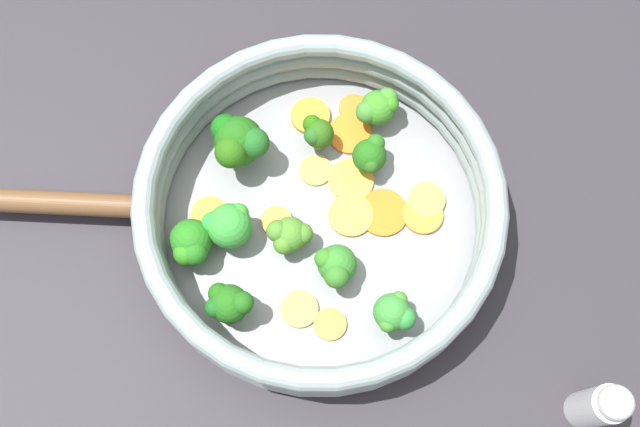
% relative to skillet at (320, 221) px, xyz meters
% --- Properties ---
extents(ground_plane, '(4.00, 4.00, 0.00)m').
position_rel_skillet_xyz_m(ground_plane, '(0.00, 0.00, -0.01)').
color(ground_plane, '#272329').
extents(skillet, '(0.31, 0.31, 0.01)m').
position_rel_skillet_xyz_m(skillet, '(0.00, 0.00, 0.00)').
color(skillet, gray).
rests_on(skillet, ground_plane).
extents(skillet_rim_wall, '(0.34, 0.34, 0.06)m').
position_rel_skillet_xyz_m(skillet_rim_wall, '(0.00, 0.00, 0.04)').
color(skillet_rim_wall, gray).
rests_on(skillet_rim_wall, skillet).
extents(skillet_handle, '(0.04, 0.17, 0.02)m').
position_rel_skillet_xyz_m(skillet_handle, '(-0.03, -0.24, 0.02)').
color(skillet_handle, brown).
rests_on(skillet_handle, skillet).
extents(skillet_rivet_left, '(0.01, 0.01, 0.01)m').
position_rel_skillet_xyz_m(skillet_rivet_left, '(-0.06, -0.14, 0.01)').
color(skillet_rivet_left, gray).
rests_on(skillet_rivet_left, skillet).
extents(skillet_rivet_right, '(0.01, 0.01, 0.01)m').
position_rel_skillet_xyz_m(skillet_rivet_right, '(0.02, -0.15, 0.01)').
color(skillet_rivet_right, gray).
rests_on(skillet_rivet_right, skillet).
extents(carrot_slice_0, '(0.04, 0.04, 0.00)m').
position_rel_skillet_xyz_m(carrot_slice_0, '(-0.11, 0.04, 0.01)').
color(carrot_slice_0, orange).
rests_on(carrot_slice_0, skillet).
extents(carrot_slice_1, '(0.05, 0.05, 0.00)m').
position_rel_skillet_xyz_m(carrot_slice_1, '(0.00, 0.03, 0.01)').
color(carrot_slice_1, '#F59B36').
rests_on(carrot_slice_1, skillet).
extents(carrot_slice_2, '(0.04, 0.04, 0.00)m').
position_rel_skillet_xyz_m(carrot_slice_2, '(0.10, -0.00, 0.01)').
color(carrot_slice_2, orange).
rests_on(carrot_slice_2, skillet).
extents(carrot_slice_3, '(0.05, 0.05, 0.00)m').
position_rel_skillet_xyz_m(carrot_slice_3, '(0.01, 0.10, 0.01)').
color(carrot_slice_3, orange).
rests_on(carrot_slice_3, skillet).
extents(carrot_slice_4, '(0.06, 0.06, 0.00)m').
position_rel_skillet_xyz_m(carrot_slice_4, '(-0.09, 0.04, 0.01)').
color(carrot_slice_4, orange).
rests_on(carrot_slice_4, skillet).
extents(carrot_slice_5, '(0.05, 0.05, 0.00)m').
position_rel_skillet_xyz_m(carrot_slice_5, '(-0.01, -0.10, 0.01)').
color(carrot_slice_5, orange).
rests_on(carrot_slice_5, skillet).
extents(carrot_slice_6, '(0.05, 0.05, 0.01)m').
position_rel_skillet_xyz_m(carrot_slice_6, '(-0.01, 0.10, 0.01)').
color(carrot_slice_6, '#F89D3F').
rests_on(carrot_slice_6, skillet).
extents(carrot_slice_7, '(0.04, 0.04, 0.00)m').
position_rel_skillet_xyz_m(carrot_slice_7, '(0.09, -0.03, 0.01)').
color(carrot_slice_7, '#F5973E').
rests_on(carrot_slice_7, skillet).
extents(carrot_slice_8, '(0.04, 0.04, 0.00)m').
position_rel_skillet_xyz_m(carrot_slice_8, '(0.00, -0.10, 0.01)').
color(carrot_slice_8, orange).
rests_on(carrot_slice_8, skillet).
extents(carrot_slice_9, '(0.06, 0.06, 0.00)m').
position_rel_skillet_xyz_m(carrot_slice_9, '(-0.00, 0.06, 0.01)').
color(carrot_slice_9, orange).
rests_on(carrot_slice_9, skillet).
extents(carrot_slice_10, '(0.05, 0.05, 0.01)m').
position_rel_skillet_xyz_m(carrot_slice_10, '(-0.11, -0.00, 0.01)').
color(carrot_slice_10, orange).
rests_on(carrot_slice_10, skillet).
extents(carrot_slice_11, '(0.04, 0.04, 0.00)m').
position_rel_skillet_xyz_m(carrot_slice_11, '(-0.05, -0.00, 0.01)').
color(carrot_slice_11, '#EC973D').
rests_on(carrot_slice_11, skillet).
extents(carrot_slice_12, '(0.04, 0.04, 0.01)m').
position_rel_skillet_xyz_m(carrot_slice_12, '(-0.00, -0.04, 0.01)').
color(carrot_slice_12, orange).
rests_on(carrot_slice_12, skillet).
extents(carrot_slice_13, '(0.05, 0.05, 0.00)m').
position_rel_skillet_xyz_m(carrot_slice_13, '(-0.04, 0.03, 0.01)').
color(carrot_slice_13, gold).
rests_on(carrot_slice_13, skillet).
extents(broccoli_floret_0, '(0.03, 0.03, 0.04)m').
position_rel_skillet_xyz_m(broccoli_floret_0, '(-0.08, 0.00, 0.03)').
color(broccoli_floret_0, '#6E9A50').
rests_on(broccoli_floret_0, skillet).
extents(broccoli_floret_1, '(0.04, 0.05, 0.05)m').
position_rel_skillet_xyz_m(broccoli_floret_1, '(0.01, -0.08, 0.04)').
color(broccoli_floret_1, '#89B061').
rests_on(broccoli_floret_1, skillet).
extents(broccoli_floret_2, '(0.04, 0.04, 0.04)m').
position_rel_skillet_xyz_m(broccoli_floret_2, '(0.05, 0.01, 0.03)').
color(broccoli_floret_2, '#77A559').
rests_on(broccoli_floret_2, skillet).
extents(broccoli_floret_3, '(0.04, 0.04, 0.04)m').
position_rel_skillet_xyz_m(broccoli_floret_3, '(0.02, -0.03, 0.03)').
color(broccoli_floret_3, '#82AF69').
rests_on(broccoli_floret_3, skillet).
extents(broccoli_floret_4, '(0.04, 0.04, 0.04)m').
position_rel_skillet_xyz_m(broccoli_floret_4, '(0.10, 0.06, 0.03)').
color(broccoli_floret_4, '#5C964E').
rests_on(broccoli_floret_4, skillet).
extents(broccoli_floret_5, '(0.03, 0.04, 0.04)m').
position_rel_skillet_xyz_m(broccoli_floret_5, '(-0.10, 0.06, 0.04)').
color(broccoli_floret_5, '#769753').
rests_on(broccoli_floret_5, skillet).
extents(broccoli_floret_6, '(0.04, 0.04, 0.05)m').
position_rel_skillet_xyz_m(broccoli_floret_6, '(0.02, -0.12, 0.03)').
color(broccoli_floret_6, '#6F874E').
rests_on(broccoli_floret_6, skillet).
extents(broccoli_floret_7, '(0.04, 0.03, 0.04)m').
position_rel_skillet_xyz_m(broccoli_floret_7, '(-0.05, 0.05, 0.03)').
color(broccoli_floret_7, '#7FA76D').
rests_on(broccoli_floret_7, skillet).
extents(broccoli_floret_8, '(0.06, 0.05, 0.06)m').
position_rel_skillet_xyz_m(broccoli_floret_8, '(-0.07, -0.07, 0.04)').
color(broccoli_floret_8, '#5D9756').
rests_on(broccoli_floret_8, skillet).
extents(broccoli_floret_9, '(0.04, 0.04, 0.05)m').
position_rel_skillet_xyz_m(broccoli_floret_9, '(0.08, -0.09, 0.04)').
color(broccoli_floret_9, '#6F9555').
rests_on(broccoli_floret_9, skillet).
extents(salt_shaker, '(0.03, 0.03, 0.10)m').
position_rel_skillet_xyz_m(salt_shaker, '(0.20, 0.22, 0.04)').
color(salt_shaker, silver).
rests_on(salt_shaker, ground_plane).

